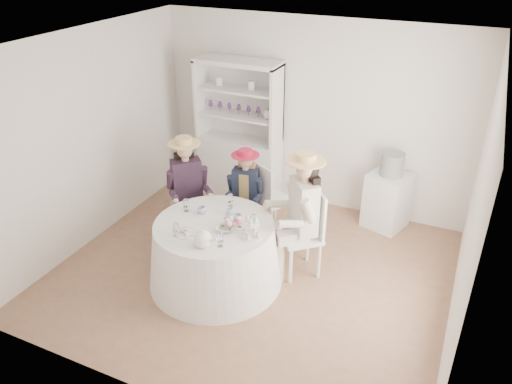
% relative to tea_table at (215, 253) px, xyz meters
% --- Properties ---
extents(ground, '(4.50, 4.50, 0.00)m').
position_rel_tea_table_xyz_m(ground, '(0.33, 0.32, -0.39)').
color(ground, brown).
rests_on(ground, ground).
extents(ceiling, '(4.50, 4.50, 0.00)m').
position_rel_tea_table_xyz_m(ceiling, '(0.33, 0.32, 2.31)').
color(ceiling, white).
rests_on(ceiling, wall_back).
extents(wall_back, '(4.50, 0.00, 4.50)m').
position_rel_tea_table_xyz_m(wall_back, '(0.33, 2.32, 0.96)').
color(wall_back, white).
rests_on(wall_back, ground).
extents(wall_front, '(4.50, 0.00, 4.50)m').
position_rel_tea_table_xyz_m(wall_front, '(0.33, -1.68, 0.96)').
color(wall_front, white).
rests_on(wall_front, ground).
extents(wall_left, '(0.00, 4.50, 4.50)m').
position_rel_tea_table_xyz_m(wall_left, '(-1.92, 0.32, 0.96)').
color(wall_left, white).
rests_on(wall_left, ground).
extents(wall_right, '(0.00, 4.50, 4.50)m').
position_rel_tea_table_xyz_m(wall_right, '(2.58, 0.32, 0.96)').
color(wall_right, white).
rests_on(wall_right, ground).
extents(tea_table, '(1.55, 1.55, 0.78)m').
position_rel_tea_table_xyz_m(tea_table, '(0.00, 0.00, 0.00)').
color(tea_table, white).
rests_on(tea_table, ground).
extents(hutch, '(1.41, 0.92, 2.09)m').
position_rel_tea_table_xyz_m(hutch, '(-0.70, 2.09, 0.36)').
color(hutch, silver).
rests_on(hutch, ground).
extents(side_table, '(0.63, 0.63, 0.78)m').
position_rel_tea_table_xyz_m(side_table, '(1.55, 2.07, 0.00)').
color(side_table, silver).
rests_on(side_table, ground).
extents(hatbox, '(0.32, 0.32, 0.31)m').
position_rel_tea_table_xyz_m(hatbox, '(1.55, 2.07, 0.55)').
color(hatbox, black).
rests_on(hatbox, side_table).
extents(guest_left, '(0.61, 0.61, 1.44)m').
position_rel_tea_table_xyz_m(guest_left, '(-0.75, 0.67, 0.42)').
color(guest_left, silver).
rests_on(guest_left, ground).
extents(guest_mid, '(0.47, 0.50, 1.26)m').
position_rel_tea_table_xyz_m(guest_mid, '(-0.09, 1.00, 0.33)').
color(guest_mid, silver).
rests_on(guest_mid, ground).
extents(guest_right, '(0.67, 0.65, 1.56)m').
position_rel_tea_table_xyz_m(guest_right, '(0.83, 0.56, 0.49)').
color(guest_right, silver).
rests_on(guest_right, ground).
extents(spare_chair, '(0.57, 0.57, 1.02)m').
position_rel_tea_table_xyz_m(spare_chair, '(0.14, 1.24, 0.16)').
color(spare_chair, silver).
rests_on(spare_chair, ground).
extents(teacup_a, '(0.12, 0.12, 0.07)m').
position_rel_tea_table_xyz_m(teacup_a, '(-0.24, 0.15, 0.43)').
color(teacup_a, white).
rests_on(teacup_a, tea_table).
extents(teacup_b, '(0.09, 0.09, 0.07)m').
position_rel_tea_table_xyz_m(teacup_b, '(0.06, 0.27, 0.43)').
color(teacup_b, white).
rests_on(teacup_b, tea_table).
extents(teacup_c, '(0.11, 0.11, 0.07)m').
position_rel_tea_table_xyz_m(teacup_c, '(0.21, 0.18, 0.43)').
color(teacup_c, white).
rests_on(teacup_c, tea_table).
extents(flower_bowl, '(0.23, 0.23, 0.05)m').
position_rel_tea_table_xyz_m(flower_bowl, '(0.18, -0.08, 0.41)').
color(flower_bowl, white).
rests_on(flower_bowl, tea_table).
extents(flower_arrangement, '(0.17, 0.17, 0.06)m').
position_rel_tea_table_xyz_m(flower_arrangement, '(0.22, 0.00, 0.47)').
color(flower_arrangement, '#D1688E').
rests_on(flower_arrangement, tea_table).
extents(table_teapot, '(0.27, 0.19, 0.20)m').
position_rel_tea_table_xyz_m(table_teapot, '(0.11, -0.42, 0.48)').
color(table_teapot, white).
rests_on(table_teapot, tea_table).
extents(sandwich_plate, '(0.26, 0.26, 0.06)m').
position_rel_tea_table_xyz_m(sandwich_plate, '(-0.17, -0.28, 0.41)').
color(sandwich_plate, white).
rests_on(sandwich_plate, tea_table).
extents(cupcake_stand, '(0.24, 0.24, 0.23)m').
position_rel_tea_table_xyz_m(cupcake_stand, '(0.49, -0.05, 0.47)').
color(cupcake_stand, white).
rests_on(cupcake_stand, tea_table).
extents(stemware_set, '(0.92, 0.89, 0.15)m').
position_rel_tea_table_xyz_m(stemware_set, '(0.00, 0.00, 0.47)').
color(stemware_set, white).
rests_on(stemware_set, tea_table).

